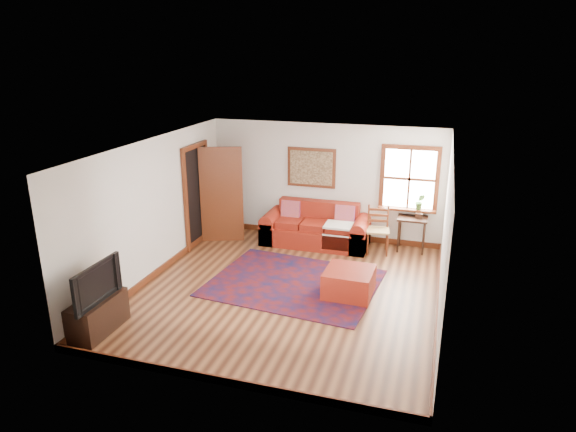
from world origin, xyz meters
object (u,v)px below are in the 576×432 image
(red_leather_sofa, at_px, (316,230))
(red_ottoman, at_px, (349,282))
(media_cabinet, at_px, (98,315))
(side_table, at_px, (412,223))
(ladder_back_chair, at_px, (378,228))

(red_leather_sofa, bearing_deg, red_ottoman, -62.90)
(red_leather_sofa, xyz_separation_m, media_cabinet, (-2.19, -4.40, -0.03))
(side_table, relative_size, media_cabinet, 0.75)
(side_table, bearing_deg, red_ottoman, -110.02)
(side_table, xyz_separation_m, media_cabinet, (-4.16, -4.57, -0.33))
(red_ottoman, xyz_separation_m, media_cabinet, (-3.31, -2.23, 0.04))
(side_table, xyz_separation_m, ladder_back_chair, (-0.66, -0.26, -0.07))
(red_ottoman, xyz_separation_m, side_table, (0.85, 2.34, 0.36))
(side_table, bearing_deg, media_cabinet, -132.31)
(media_cabinet, bearing_deg, red_ottoman, 33.97)
(red_ottoman, height_order, media_cabinet, media_cabinet)
(red_ottoman, bearing_deg, red_leather_sofa, 118.84)
(side_table, bearing_deg, ladder_back_chair, -158.57)
(red_leather_sofa, bearing_deg, ladder_back_chair, -3.86)
(red_ottoman, xyz_separation_m, ladder_back_chair, (0.19, 2.08, 0.29))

